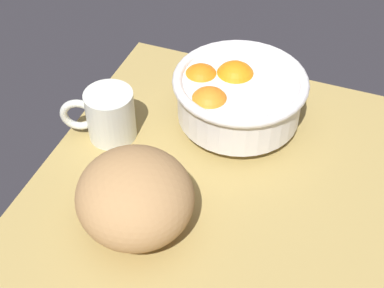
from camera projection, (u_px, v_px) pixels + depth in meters
The scene contains 4 objects.
ground_plane at pixel (196, 233), 76.41cm from camera, with size 75.87×52.16×3.00cm, color #A98E4D.
fruit_bowl at pixel (235, 94), 86.61cm from camera, with size 21.21×21.21×10.17cm.
bread_loaf at pixel (135, 197), 72.16cm from camera, with size 16.39×15.64×10.86cm, color #B08250.
mug at pixel (108, 115), 85.68cm from camera, with size 7.63×11.48×8.33cm.
Camera 1 is at (43.14, 15.77, 60.82)cm, focal length 51.44 mm.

